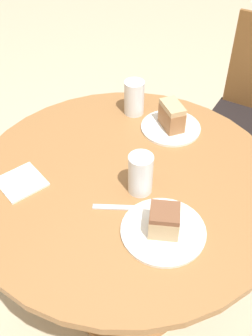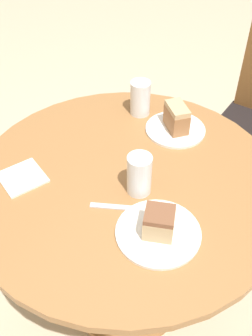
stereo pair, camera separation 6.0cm
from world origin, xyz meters
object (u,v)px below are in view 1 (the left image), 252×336
Objects in this scene: glass_lemonade at (140,175)px; plate_far at (171,127)px; plate_near at (163,231)px; chair at (252,119)px; cake_slice_near at (164,221)px; glass_water at (134,99)px; cake_slice_far at (172,116)px.

plate_far is at bearing 108.94° from glass_lemonade.
plate_near is 0.19m from glass_lemonade.
cake_slice_near is (0.17, -0.99, 0.27)m from chair.
chair is 0.63m from plate_far.
glass_water is at bearing -125.19° from chair.
glass_lemonade reaches higher than cake_slice_near.
plate_far is 0.50m from cake_slice_near.
cake_slice_far reaches higher than plate_far.
glass_water is (-0.18, -0.01, 0.06)m from plate_far.
cake_slice_far is 0.91× the size of glass_water.
plate_near is 1.79× the size of glass_water.
chair is 6.73× the size of glass_water.
cake_slice_near is (0.27, -0.42, 0.05)m from plate_far.
chair is at bearing 99.69° from plate_near.
plate_far is (-0.27, 0.42, 0.00)m from plate_near.
glass_lemonade is at bearing -99.00° from chair.
cake_slice_near is 0.18m from glass_lemonade.
cake_slice_far is at bearing 122.94° from plate_near.
cake_slice_near is 0.50m from cake_slice_far.
glass_water is at bearing 137.41° from plate_near.
chair reaches higher than plate_far.
cake_slice_near is 0.92× the size of cake_slice_far.
chair is at bearing 79.94° from cake_slice_far.
plate_near is at bearing -14.04° from cake_slice_near.
plate_far is 0.19m from glass_water.
cake_slice_near reaches higher than plate_far.
chair is 8.06× the size of cake_slice_near.
cake_slice_near is 0.83× the size of glass_water.
cake_slice_far is (-0.27, 0.42, 0.01)m from cake_slice_near.
glass_lemonade is (0.11, -0.33, 0.00)m from cake_slice_far.
cake_slice_near is at bearing -57.06° from plate_far.
cake_slice_near is at bearing -57.06° from cake_slice_far.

